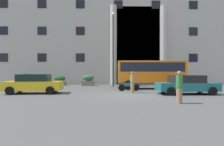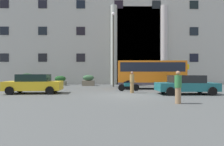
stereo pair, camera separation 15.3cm
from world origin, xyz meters
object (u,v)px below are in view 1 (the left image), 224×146
hedge_planter_west (88,80)px  orange_minibus (151,72)px  hedge_planter_far_east (27,80)px  pedestrian_woman_with_bag (179,87)px  pedestrian_woman_dark_dress (132,82)px  hedge_planter_entrance_right (134,79)px  hedge_planter_far_west (60,81)px  hedge_planter_entrance_left (180,80)px  bus_stop_sign (187,73)px  parked_estate_mid (186,85)px  lamppost_plaza_centre (113,44)px  motorcycle_far_end (128,86)px  parked_coupe_end (34,84)px  scooter_by_planter (171,86)px

hedge_planter_west → orange_minibus: bearing=-34.3°
hedge_planter_far_east → pedestrian_woman_with_bag: (14.30, -14.53, 0.12)m
pedestrian_woman_with_bag → pedestrian_woman_dark_dress: pedestrian_woman_dark_dress is taller
hedge_planter_entrance_right → hedge_planter_west: bearing=-179.6°
hedge_planter_far_west → hedge_planter_entrance_left: size_ratio=0.74×
hedge_planter_entrance_left → pedestrian_woman_dark_dress: 11.58m
bus_stop_sign → parked_estate_mid: bus_stop_sign is taller
hedge_planter_far_west → hedge_planter_far_east: hedge_planter_far_east is taller
pedestrian_woman_with_bag → lamppost_plaza_centre: bearing=20.7°
bus_stop_sign → hedge_planter_entrance_right: bearing=155.4°
pedestrian_woman_with_bag → parked_estate_mid: bearing=-21.2°
hedge_planter_west → motorcycle_far_end: bearing=-57.7°
parked_coupe_end → scooter_by_planter: size_ratio=2.18×
scooter_by_planter → pedestrian_woman_with_bag: 7.21m
hedge_planter_far_west → parked_coupe_end: bearing=-87.4°
parked_estate_mid → hedge_planter_far_west: bearing=139.8°
bus_stop_sign → parked_estate_mid: 7.65m
hedge_planter_entrance_left → hedge_planter_far_east: hedge_planter_far_east is taller
parked_coupe_end → motorcycle_far_end: (7.64, 1.89, -0.31)m
hedge_planter_entrance_right → hedge_planter_far_east: (-13.86, 0.67, -0.05)m
lamppost_plaza_centre → hedge_planter_far_east: bearing=166.8°
hedge_planter_entrance_left → scooter_by_planter: size_ratio=1.00×
hedge_planter_entrance_left → motorcycle_far_end: size_ratio=1.03×
parked_estate_mid → scooter_by_planter: parked_estate_mid is taller
hedge_planter_far_west → pedestrian_woman_with_bag: pedestrian_woman_with_bag is taller
orange_minibus → lamppost_plaza_centre: (-3.75, 2.77, 3.30)m
hedge_planter_west → pedestrian_woman_with_bag: size_ratio=0.87×
parked_coupe_end → orange_minibus: bearing=18.4°
hedge_planter_far_east → scooter_by_planter: hedge_planter_far_east is taller
hedge_planter_far_east → lamppost_plaza_centre: (11.11, -2.61, 4.23)m
pedestrian_woman_with_bag → hedge_planter_far_east: bearing=50.2°
hedge_planter_far_east → hedge_planter_west: bearing=-5.1°
hedge_planter_entrance_left → pedestrian_woman_with_bag: size_ratio=1.16×
orange_minibus → motorcycle_far_end: size_ratio=3.46×
hedge_planter_entrance_right → parked_coupe_end: size_ratio=0.38×
scooter_by_planter → motorcycle_far_end: 3.85m
hedge_planter_far_west → hedge_planter_west: size_ratio=0.99×
hedge_planter_far_west → hedge_planter_entrance_right: 9.58m
scooter_by_planter → motorcycle_far_end: same height
scooter_by_planter → motorcycle_far_end: bearing=-171.3°
motorcycle_far_end → parked_estate_mid: bearing=-41.0°
parked_estate_mid → bus_stop_sign: bearing=66.3°
parked_coupe_end → lamppost_plaza_centre: (6.39, 6.90, 4.21)m
parked_coupe_end → motorcycle_far_end: bearing=10.1°
parked_coupe_end → lamppost_plaza_centre: lamppost_plaza_centre is taller
hedge_planter_far_west → scooter_by_planter: size_ratio=0.74×
scooter_by_planter → pedestrian_woman_dark_dress: 4.11m
bus_stop_sign → hedge_planter_west: 11.80m
orange_minibus → hedge_planter_entrance_left: bearing=46.8°
scooter_by_planter → hedge_planter_entrance_right: bearing=117.2°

